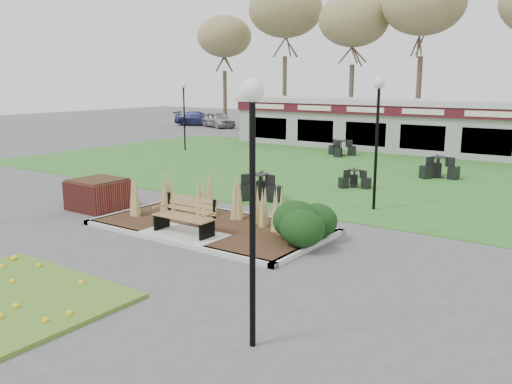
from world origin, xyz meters
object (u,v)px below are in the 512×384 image
Objects in this scene: bistro_set_b at (354,181)px; food_pavilion at (431,127)px; park_bench at (186,215)px; lamp_post_far_right at (378,114)px; bistro_set_a at (259,191)px; lamp_post_far_left at (184,101)px; brick_planter at (98,194)px; car_blue at (199,118)px; car_silver at (218,119)px; car_black at (268,121)px; bistro_set_c at (341,151)px; bistro_set_d at (438,171)px; lamp_post_near_right at (252,156)px.

food_pavilion is at bearing 93.70° from bistro_set_b.
park_bench is 6.68m from lamp_post_far_right.
bistro_set_a is at bearing -114.68° from bistro_set_b.
lamp_post_far_left reaches higher than bistro_set_a.
park_bench reaches higher than bistro_set_a.
car_blue is at bearing 125.30° from brick_planter.
brick_planter is 0.06× the size of food_pavilion.
car_silver is (-19.86, 5.99, -0.80)m from food_pavilion.
car_blue is (-21.46, 21.52, 0.31)m from bistro_set_a.
bistro_set_b is 24.39m from car_black.
lamp_post_far_left is at bearing 132.61° from park_bench.
car_silver is 0.93× the size of car_blue.
brick_planter reaches higher than bistro_set_c.
lamp_post_far_right is 2.52× the size of bistro_set_d.
bistro_set_a is (-1.01, 4.75, -0.28)m from park_bench.
park_bench is at bearing -78.01° from bistro_set_a.
lamp_post_far_left is (-16.67, 16.68, -0.14)m from lamp_post_near_right.
lamp_post_far_left is 9.23m from bistro_set_c.
bistro_set_d is at bearing -137.60° from car_black.
lamp_post_far_left is 0.91× the size of car_black.
car_silver reaches higher than bistro_set_d.
brick_planter is 0.39× the size of lamp_post_far_left.
food_pavilion is at bearing -83.15° from car_silver.
lamp_post_near_right is at bearing -160.44° from car_blue.
lamp_post_near_right reaches higher than brick_planter.
lamp_post_near_right is at bearing -26.12° from brick_planter.
lamp_post_far_right reaches higher than bistro_set_d.
car_black reaches higher than car_blue.
bistro_set_c is at bearing -133.63° from food_pavilion.
lamp_post_far_right reaches higher than car_black.
lamp_post_far_right is 32.69m from car_blue.
bistro_set_d reaches higher than bistro_set_c.
lamp_post_far_left is at bearing -124.43° from car_silver.
park_bench is 0.40× the size of car_black.
car_silver is at bearing 121.78° from brick_planter.
bistro_set_c is at bearing 112.86° from lamp_post_near_right.
car_black reaches higher than park_bench.
lamp_post_near_right is (4.78, -23.46, 1.45)m from food_pavilion.
bistro_set_a is 0.38× the size of car_blue.
lamp_post_near_right is at bearing -67.14° from bistro_set_c.
lamp_post_near_right is (4.78, -3.75, 2.34)m from park_bench.
lamp_post_far_right is 28.00m from car_black.
car_blue is (-18.07, 25.52, 0.14)m from brick_planter.
brick_planter is 10.51m from lamp_post_near_right.
bistro_set_d is (6.24, -3.61, 0.02)m from bistro_set_c.
bistro_set_b is (1.73, 3.77, -0.07)m from bistro_set_a.
car_silver is at bearing 138.37° from lamp_post_far_right.
car_silver is (-15.46, 24.95, 0.20)m from brick_planter.
brick_planter is 0.36× the size of car_black.
bistro_set_a is 1.09× the size of bistro_set_c.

